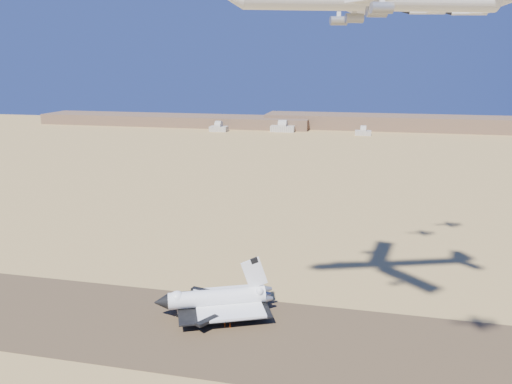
% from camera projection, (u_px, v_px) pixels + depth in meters
% --- Properties ---
extents(ground, '(1200.00, 1200.00, 0.00)m').
position_uv_depth(ground, '(216.00, 332.00, 161.35)').
color(ground, tan).
rests_on(ground, ground).
extents(runway, '(600.00, 50.00, 0.06)m').
position_uv_depth(runway, '(216.00, 332.00, 161.34)').
color(runway, brown).
rests_on(runway, ground).
extents(ridgeline, '(960.00, 90.00, 18.00)m').
position_uv_depth(ridgeline, '(384.00, 124.00, 643.91)').
color(ridgeline, brown).
rests_on(ridgeline, ground).
extents(hangars, '(200.50, 29.50, 30.00)m').
position_uv_depth(hangars, '(279.00, 128.00, 625.69)').
color(hangars, beige).
rests_on(hangars, ground).
extents(shuttle, '(41.16, 34.67, 20.03)m').
position_uv_depth(shuttle, '(216.00, 299.00, 171.65)').
color(shuttle, white).
rests_on(shuttle, runway).
extents(crew_a, '(0.55, 0.68, 1.62)m').
position_uv_depth(crew_a, '(225.00, 325.00, 163.63)').
color(crew_a, '#EE580E').
rests_on(crew_a, runway).
extents(crew_b, '(0.75, 0.94, 1.70)m').
position_uv_depth(crew_b, '(235.00, 320.00, 166.64)').
color(crew_b, '#EE580E').
rests_on(crew_b, runway).
extents(crew_c, '(1.05, 1.12, 1.74)m').
position_uv_depth(crew_c, '(230.00, 325.00, 163.43)').
color(crew_c, '#EE580E').
rests_on(crew_c, runway).
extents(chase_jet_e, '(14.38, 8.21, 3.63)m').
position_uv_depth(chase_jet_e, '(426.00, 12.00, 160.11)').
color(chase_jet_e, silver).
extents(chase_jet_f, '(15.50, 8.91, 3.93)m').
position_uv_depth(chase_jet_f, '(468.00, 13.00, 172.59)').
color(chase_jet_f, silver).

